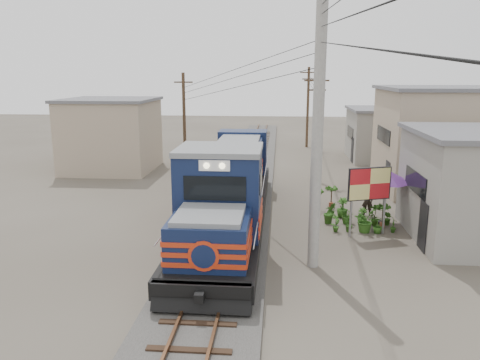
# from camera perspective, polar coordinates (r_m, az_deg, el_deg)

# --- Properties ---
(ground) EXTENTS (120.00, 120.00, 0.00)m
(ground) POSITION_cam_1_polar(r_m,az_deg,el_deg) (18.41, -2.34, -9.42)
(ground) COLOR #473F35
(ground) RESTS_ON ground
(ballast) EXTENTS (3.60, 70.00, 0.16)m
(ballast) POSITION_cam_1_polar(r_m,az_deg,el_deg) (27.85, 0.21, -1.42)
(ballast) COLOR #595651
(ballast) RESTS_ON ground
(track) EXTENTS (1.15, 70.00, 0.12)m
(track) POSITION_cam_1_polar(r_m,az_deg,el_deg) (27.80, 0.21, -1.07)
(track) COLOR #51331E
(track) RESTS_ON ground
(locomotive) EXTENTS (3.13, 17.02, 4.22)m
(locomotive) POSITION_cam_1_polar(r_m,az_deg,el_deg) (21.44, -1.13, -1.03)
(locomotive) COLOR black
(locomotive) RESTS_ON ground
(utility_pole_main) EXTENTS (0.40, 0.40, 10.00)m
(utility_pole_main) POSITION_cam_1_polar(r_m,az_deg,el_deg) (16.56, 9.44, 5.82)
(utility_pole_main) COLOR #9E9B93
(utility_pole_main) RESTS_ON ground
(wooden_pole_mid) EXTENTS (1.60, 0.24, 7.00)m
(wooden_pole_mid) POSITION_cam_1_polar(r_m,az_deg,el_deg) (31.15, 9.15, 6.68)
(wooden_pole_mid) COLOR #4C3826
(wooden_pole_mid) RESTS_ON ground
(wooden_pole_far) EXTENTS (1.60, 0.24, 7.50)m
(wooden_pole_far) POSITION_cam_1_polar(r_m,az_deg,el_deg) (45.06, 8.27, 8.95)
(wooden_pole_far) COLOR #4C3826
(wooden_pole_far) RESTS_ON ground
(wooden_pole_left) EXTENTS (1.60, 0.24, 7.00)m
(wooden_pole_left) POSITION_cam_1_polar(r_m,az_deg,el_deg) (35.77, -6.82, 7.56)
(wooden_pole_left) COLOR #4C3826
(wooden_pole_left) RESTS_ON ground
(power_lines) EXTENTS (9.65, 19.00, 3.30)m
(power_lines) POSITION_cam_1_polar(r_m,az_deg,el_deg) (25.49, -0.39, 14.23)
(power_lines) COLOR black
(power_lines) RESTS_ON ground
(shophouse_mid) EXTENTS (8.40, 7.35, 6.20)m
(shophouse_mid) POSITION_cam_1_polar(r_m,az_deg,el_deg) (30.92, 24.38, 4.58)
(shophouse_mid) COLOR tan
(shophouse_mid) RESTS_ON ground
(shophouse_back) EXTENTS (6.30, 6.30, 4.20)m
(shophouse_back) POSITION_cam_1_polar(r_m,az_deg,el_deg) (40.17, 17.57, 5.39)
(shophouse_back) COLOR gray
(shophouse_back) RESTS_ON ground
(shophouse_left) EXTENTS (6.30, 6.30, 5.20)m
(shophouse_left) POSITION_cam_1_polar(r_m,az_deg,el_deg) (35.34, -15.43, 5.37)
(shophouse_left) COLOR tan
(shophouse_left) RESTS_ON ground
(billboard) EXTENTS (1.91, 0.75, 3.05)m
(billboard) POSITION_cam_1_polar(r_m,az_deg,el_deg) (20.90, 15.50, -0.69)
(billboard) COLOR #99999E
(billboard) RESTS_ON ground
(market_umbrella) EXTENTS (3.00, 3.00, 2.65)m
(market_umbrella) POSITION_cam_1_polar(r_m,az_deg,el_deg) (22.75, 17.29, 0.52)
(market_umbrella) COLOR black
(market_umbrella) RESTS_ON ground
(vendor) EXTENTS (0.57, 0.39, 1.49)m
(vendor) POSITION_cam_1_polar(r_m,az_deg,el_deg) (24.24, 15.26, -2.47)
(vendor) COLOR black
(vendor) RESTS_ON ground
(plant_nursery) EXTENTS (3.25, 3.27, 1.09)m
(plant_nursery) POSITION_cam_1_polar(r_m,az_deg,el_deg) (22.44, 13.92, -4.36)
(plant_nursery) COLOR #2B5B1A
(plant_nursery) RESTS_ON ground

